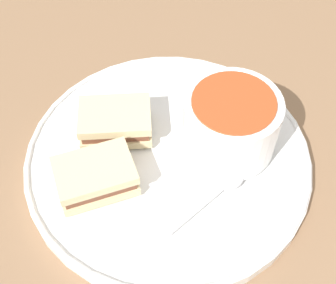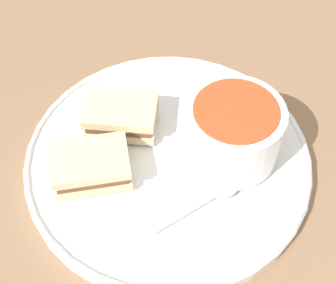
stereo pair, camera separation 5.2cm
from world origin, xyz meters
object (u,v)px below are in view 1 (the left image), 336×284
object	(u,v)px
spoon	(226,184)
sandwich_half_far	(96,176)
sandwich_half_near	(115,122)
soup_bowl	(230,123)

from	to	relation	value
spoon	sandwich_half_far	bearing A→B (deg)	136.57
sandwich_half_near	sandwich_half_far	world-z (taller)	same
sandwich_half_far	spoon	bearing A→B (deg)	-130.59
soup_bowl	sandwich_half_near	xyz separation A→B (m)	(0.10, 0.09, -0.02)
spoon	sandwich_half_far	world-z (taller)	sandwich_half_far
spoon	sandwich_half_far	size ratio (longest dim) A/B	1.14
soup_bowl	sandwich_half_near	world-z (taller)	soup_bowl
sandwich_half_far	soup_bowl	bearing A→B (deg)	-108.81
soup_bowl	sandwich_half_near	size ratio (longest dim) A/B	1.06
soup_bowl	sandwich_half_far	world-z (taller)	soup_bowl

